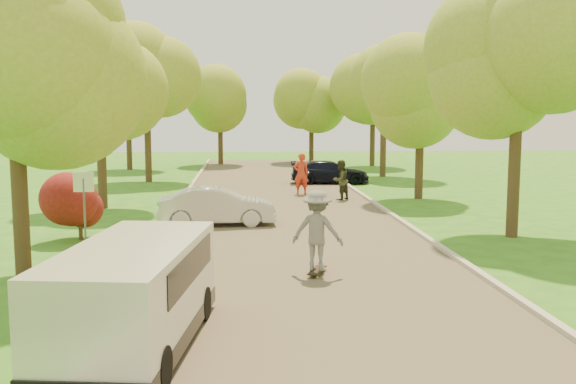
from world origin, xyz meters
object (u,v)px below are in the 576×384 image
object	(u,v)px
street_sign	(84,194)
silver_sedan	(217,206)
person_olive	(340,180)
minivan	(135,294)
skateboarder	(317,230)
longboard	(317,271)
person_striped	(301,174)
dark_sedan	(330,172)

from	to	relation	value
street_sign	silver_sedan	distance (m)	5.20
person_olive	minivan	bearing A→B (deg)	29.31
skateboarder	person_olive	bearing A→B (deg)	-81.30
minivan	skateboarder	size ratio (longest dim) A/B	2.55
silver_sedan	longboard	xyz separation A→B (m)	(2.58, -6.97, -0.54)
minivan	person_striped	size ratio (longest dim) A/B	2.46
silver_sedan	skateboarder	distance (m)	7.45
minivan	street_sign	bearing A→B (deg)	116.41
skateboarder	person_striped	size ratio (longest dim) A/B	0.97
dark_sedan	longboard	world-z (taller)	dark_sedan
person_striped	skateboarder	bearing A→B (deg)	82.46
minivan	person_striped	xyz separation A→B (m)	(4.50, 19.47, 0.07)
silver_sedan	longboard	world-z (taller)	silver_sedan
silver_sedan	person_olive	xyz separation A→B (m)	(5.13, 5.96, 0.23)
silver_sedan	dark_sedan	bearing A→B (deg)	-25.56
person_striped	longboard	bearing A→B (deg)	82.46
dark_sedan	longboard	bearing A→B (deg)	174.77
street_sign	silver_sedan	xyz separation A→B (m)	(3.50, 3.74, -0.92)
minivan	skateboarder	bearing A→B (deg)	59.95
street_sign	person_olive	bearing A→B (deg)	48.35
longboard	person_olive	bearing A→B (deg)	-81.30
silver_sedan	person_olive	distance (m)	7.87
silver_sedan	skateboarder	xyz separation A→B (m)	(2.58, -6.97, 0.41)
street_sign	longboard	world-z (taller)	street_sign
silver_sedan	skateboarder	bearing A→B (deg)	-161.40
street_sign	dark_sedan	size ratio (longest dim) A/B	0.51
skateboarder	person_striped	distance (m)	15.03
street_sign	person_striped	bearing A→B (deg)	58.86
person_striped	person_olive	bearing A→B (deg)	123.06
longboard	skateboarder	size ratio (longest dim) A/B	0.53
street_sign	minivan	xyz separation A→B (m)	(2.61, -7.71, -0.66)
longboard	silver_sedan	bearing A→B (deg)	-49.84
street_sign	dark_sedan	distance (m)	18.78
street_sign	person_olive	xyz separation A→B (m)	(8.63, 9.71, -0.69)
minivan	person_striped	distance (m)	19.99
silver_sedan	person_striped	size ratio (longest dim) A/B	2.03
street_sign	dark_sedan	xyz separation A→B (m)	(9.10, 16.41, -0.95)
person_olive	street_sign	bearing A→B (deg)	6.74
skateboarder	person_olive	distance (m)	13.19
street_sign	dark_sedan	bearing A→B (deg)	60.98
person_striped	person_olive	xyz separation A→B (m)	(1.53, -2.05, -0.09)
minivan	longboard	xyz separation A→B (m)	(3.48, 4.48, -0.80)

